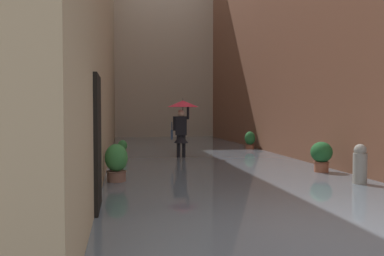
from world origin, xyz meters
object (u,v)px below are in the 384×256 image
potted_plant_far_left (250,141)px  mooring_bollard (360,166)px  potted_plant_mid_right (116,163)px  potted_plant_mid_left (321,156)px  potted_plant_far_right (123,149)px  person_wading (182,116)px

potted_plant_far_left → mooring_bollard: 8.31m
potted_plant_mid_right → mooring_bollard: size_ratio=0.98×
potted_plant_mid_left → potted_plant_far_right: bearing=-42.3°
person_wading → potted_plant_far_right: 2.34m
person_wading → potted_plant_far_left: size_ratio=2.54×
potted_plant_far_left → mooring_bollard: size_ratio=0.86×
potted_plant_far_left → potted_plant_far_right: size_ratio=1.23×
potted_plant_mid_left → mooring_bollard: size_ratio=0.91×
potted_plant_far_left → potted_plant_far_right: (5.16, 2.03, -0.09)m
potted_plant_far_left → potted_plant_far_right: bearing=21.5°
person_wading → mooring_bollard: person_wading is taller
person_wading → potted_plant_mid_right: person_wading is taller
potted_plant_mid_left → potted_plant_far_left: size_ratio=1.06×
potted_plant_far_right → potted_plant_mid_left: bearing=137.7°
person_wading → potted_plant_mid_left: bearing=126.9°
potted_plant_far_left → person_wading: bearing=38.8°
potted_plant_far_left → potted_plant_far_right: 5.55m
potted_plant_mid_left → mooring_bollard: 1.76m
potted_plant_far_left → mooring_bollard: bearing=88.5°
potted_plant_mid_left → potted_plant_far_right: size_ratio=1.31×
person_wading → potted_plant_far_left: bearing=-141.2°
potted_plant_mid_right → mooring_bollard: mooring_bollard is taller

